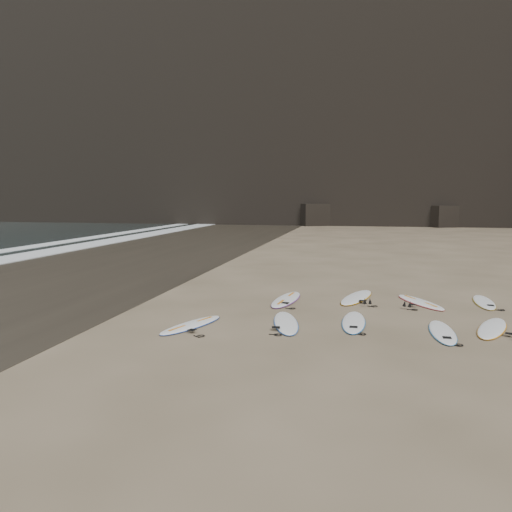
{
  "coord_description": "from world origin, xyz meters",
  "views": [
    {
      "loc": [
        -0.5,
        -12.81,
        3.24
      ],
      "look_at": [
        -3.53,
        1.58,
        1.5
      ],
      "focal_mm": 35.0,
      "sensor_mm": 36.0,
      "label": 1
    }
  ],
  "objects_px": {
    "surfboard_3": "(442,332)",
    "surfboard_2": "(354,322)",
    "surfboard_5": "(286,299)",
    "surfboard_6": "(357,297)",
    "surfboard_1": "(286,322)",
    "surfboard_4": "(492,328)",
    "surfboard_0": "(191,325)",
    "surfboard_8": "(484,302)",
    "surfboard_7": "(420,302)"
  },
  "relations": [
    {
      "from": "surfboard_1",
      "to": "surfboard_3",
      "type": "height_order",
      "value": "surfboard_1"
    },
    {
      "from": "surfboard_0",
      "to": "surfboard_5",
      "type": "height_order",
      "value": "surfboard_5"
    },
    {
      "from": "surfboard_6",
      "to": "surfboard_8",
      "type": "height_order",
      "value": "surfboard_6"
    },
    {
      "from": "surfboard_0",
      "to": "surfboard_8",
      "type": "distance_m",
      "value": 9.07
    },
    {
      "from": "surfboard_2",
      "to": "surfboard_8",
      "type": "height_order",
      "value": "surfboard_2"
    },
    {
      "from": "surfboard_1",
      "to": "surfboard_8",
      "type": "height_order",
      "value": "surfboard_1"
    },
    {
      "from": "surfboard_8",
      "to": "surfboard_1",
      "type": "bearing_deg",
      "value": -142.44
    },
    {
      "from": "surfboard_1",
      "to": "surfboard_6",
      "type": "height_order",
      "value": "surfboard_6"
    },
    {
      "from": "surfboard_2",
      "to": "surfboard_6",
      "type": "height_order",
      "value": "surfboard_6"
    },
    {
      "from": "surfboard_3",
      "to": "surfboard_2",
      "type": "bearing_deg",
      "value": 166.1
    },
    {
      "from": "surfboard_2",
      "to": "surfboard_3",
      "type": "height_order",
      "value": "surfboard_2"
    },
    {
      "from": "surfboard_3",
      "to": "surfboard_6",
      "type": "xyz_separation_m",
      "value": [
        -2.05,
        3.78,
        0.01
      ]
    },
    {
      "from": "surfboard_0",
      "to": "surfboard_6",
      "type": "relative_size",
      "value": 0.84
    },
    {
      "from": "surfboard_6",
      "to": "surfboard_7",
      "type": "distance_m",
      "value": 1.95
    },
    {
      "from": "surfboard_0",
      "to": "surfboard_4",
      "type": "relative_size",
      "value": 0.95
    },
    {
      "from": "surfboard_1",
      "to": "surfboard_4",
      "type": "bearing_deg",
      "value": -6.74
    },
    {
      "from": "surfboard_4",
      "to": "surfboard_6",
      "type": "height_order",
      "value": "surfboard_6"
    },
    {
      "from": "surfboard_1",
      "to": "surfboard_4",
      "type": "xyz_separation_m",
      "value": [
        5.05,
        0.52,
        -0.0
      ]
    },
    {
      "from": "surfboard_4",
      "to": "surfboard_5",
      "type": "xyz_separation_m",
      "value": [
        -5.47,
        2.38,
        0.0
      ]
    },
    {
      "from": "surfboard_1",
      "to": "surfboard_6",
      "type": "relative_size",
      "value": 0.9
    },
    {
      "from": "surfboard_0",
      "to": "surfboard_6",
      "type": "distance_m",
      "value": 5.97
    },
    {
      "from": "surfboard_1",
      "to": "surfboard_8",
      "type": "distance_m",
      "value": 6.74
    },
    {
      "from": "surfboard_2",
      "to": "surfboard_0",
      "type": "bearing_deg",
      "value": -163.51
    },
    {
      "from": "surfboard_7",
      "to": "surfboard_5",
      "type": "bearing_deg",
      "value": 160.56
    },
    {
      "from": "surfboard_2",
      "to": "surfboard_7",
      "type": "height_order",
      "value": "same"
    },
    {
      "from": "surfboard_0",
      "to": "surfboard_2",
      "type": "bearing_deg",
      "value": 36.5
    },
    {
      "from": "surfboard_0",
      "to": "surfboard_6",
      "type": "height_order",
      "value": "surfboard_6"
    },
    {
      "from": "surfboard_0",
      "to": "surfboard_7",
      "type": "bearing_deg",
      "value": 54.75
    },
    {
      "from": "surfboard_1",
      "to": "surfboard_5",
      "type": "distance_m",
      "value": 2.93
    },
    {
      "from": "surfboard_1",
      "to": "surfboard_8",
      "type": "bearing_deg",
      "value": 21.33
    },
    {
      "from": "surfboard_4",
      "to": "surfboard_6",
      "type": "relative_size",
      "value": 0.88
    },
    {
      "from": "surfboard_1",
      "to": "surfboard_3",
      "type": "relative_size",
      "value": 1.07
    },
    {
      "from": "surfboard_6",
      "to": "surfboard_1",
      "type": "bearing_deg",
      "value": -100.47
    },
    {
      "from": "surfboard_4",
      "to": "surfboard_7",
      "type": "xyz_separation_m",
      "value": [
        -1.38,
        2.82,
        0.0
      ]
    },
    {
      "from": "surfboard_2",
      "to": "surfboard_3",
      "type": "xyz_separation_m",
      "value": [
        2.09,
        -0.53,
        -0.0
      ]
    },
    {
      "from": "surfboard_2",
      "to": "surfboard_5",
      "type": "relative_size",
      "value": 0.91
    },
    {
      "from": "surfboard_5",
      "to": "surfboard_8",
      "type": "height_order",
      "value": "surfboard_5"
    },
    {
      "from": "surfboard_2",
      "to": "surfboard_5",
      "type": "distance_m",
      "value": 3.25
    },
    {
      "from": "surfboard_5",
      "to": "surfboard_6",
      "type": "height_order",
      "value": "surfboard_6"
    },
    {
      "from": "surfboard_1",
      "to": "surfboard_2",
      "type": "relative_size",
      "value": 1.02
    },
    {
      "from": "surfboard_5",
      "to": "surfboard_0",
      "type": "bearing_deg",
      "value": -111.29
    },
    {
      "from": "surfboard_3",
      "to": "surfboard_7",
      "type": "bearing_deg",
      "value": 92.55
    },
    {
      "from": "surfboard_3",
      "to": "surfboard_7",
      "type": "distance_m",
      "value": 3.44
    },
    {
      "from": "surfboard_2",
      "to": "surfboard_6",
      "type": "distance_m",
      "value": 3.24
    },
    {
      "from": "surfboard_7",
      "to": "surfboard_6",
      "type": "bearing_deg",
      "value": 144.42
    },
    {
      "from": "surfboard_3",
      "to": "surfboard_6",
      "type": "bearing_deg",
      "value": 118.89
    },
    {
      "from": "surfboard_2",
      "to": "surfboard_4",
      "type": "height_order",
      "value": "same"
    },
    {
      "from": "surfboard_1",
      "to": "surfboard_4",
      "type": "relative_size",
      "value": 1.02
    },
    {
      "from": "surfboard_1",
      "to": "surfboard_7",
      "type": "distance_m",
      "value": 4.96
    },
    {
      "from": "surfboard_2",
      "to": "surfboard_6",
      "type": "relative_size",
      "value": 0.88
    }
  ]
}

